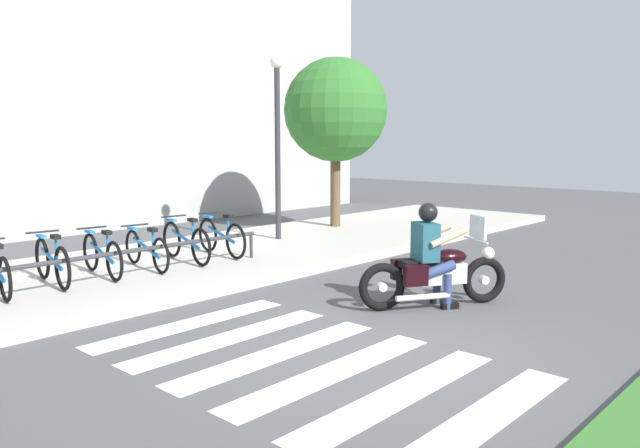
{
  "coord_description": "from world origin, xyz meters",
  "views": [
    {
      "loc": [
        -5.27,
        -3.86,
        2.29
      ],
      "look_at": [
        1.85,
        2.67,
        0.97
      ],
      "focal_mm": 34.51,
      "sensor_mm": 36.0,
      "label": 1
    }
  ],
  "objects_px": {
    "rider": "(431,247)",
    "bike_rack": "(120,254)",
    "street_lamp": "(277,131)",
    "motorcycle": "(435,274)",
    "bicycle_2": "(52,261)",
    "bicycle_3": "(102,255)",
    "bicycle_4": "(146,249)",
    "tree_near_rack": "(336,111)",
    "bicycle_5": "(186,242)",
    "bicycle_6": "(221,237)"
  },
  "relations": [
    {
      "from": "bicycle_3",
      "to": "bicycle_5",
      "type": "relative_size",
      "value": 0.94
    },
    {
      "from": "bicycle_4",
      "to": "rider",
      "type": "bearing_deg",
      "value": -70.11
    },
    {
      "from": "bicycle_2",
      "to": "bicycle_5",
      "type": "xyz_separation_m",
      "value": [
        2.38,
        0.0,
        0.01
      ]
    },
    {
      "from": "motorcycle",
      "to": "bicycle_5",
      "type": "bearing_deg",
      "value": 101.22
    },
    {
      "from": "tree_near_rack",
      "to": "bicycle_4",
      "type": "bearing_deg",
      "value": -169.98
    },
    {
      "from": "motorcycle",
      "to": "bicycle_2",
      "type": "height_order",
      "value": "motorcycle"
    },
    {
      "from": "tree_near_rack",
      "to": "bicycle_6",
      "type": "bearing_deg",
      "value": -166.5
    },
    {
      "from": "motorcycle",
      "to": "bicycle_2",
      "type": "bearing_deg",
      "value": 125.78
    },
    {
      "from": "bike_rack",
      "to": "street_lamp",
      "type": "xyz_separation_m",
      "value": [
        4.48,
        1.22,
        1.91
      ]
    },
    {
      "from": "motorcycle",
      "to": "bicycle_3",
      "type": "xyz_separation_m",
      "value": [
        -2.49,
        4.55,
        0.03
      ]
    },
    {
      "from": "bicycle_6",
      "to": "street_lamp",
      "type": "distance_m",
      "value": 2.96
    },
    {
      "from": "bicycle_5",
      "to": "rider",
      "type": "bearing_deg",
      "value": -79.45
    },
    {
      "from": "bicycle_2",
      "to": "motorcycle",
      "type": "bearing_deg",
      "value": -54.22
    },
    {
      "from": "rider",
      "to": "bicycle_6",
      "type": "relative_size",
      "value": 0.88
    },
    {
      "from": "bicycle_4",
      "to": "bike_rack",
      "type": "distance_m",
      "value": 0.97
    },
    {
      "from": "motorcycle",
      "to": "bicycle_5",
      "type": "height_order",
      "value": "motorcycle"
    },
    {
      "from": "bicycle_5",
      "to": "tree_near_rack",
      "type": "distance_m",
      "value": 5.91
    },
    {
      "from": "bicycle_2",
      "to": "bicycle_5",
      "type": "bearing_deg",
      "value": 0.0
    },
    {
      "from": "bicycle_2",
      "to": "bicycle_4",
      "type": "xyz_separation_m",
      "value": [
        1.59,
        0.0,
        -0.02
      ]
    },
    {
      "from": "bicycle_3",
      "to": "bike_rack",
      "type": "height_order",
      "value": "bicycle_3"
    },
    {
      "from": "bicycle_4",
      "to": "bicycle_5",
      "type": "distance_m",
      "value": 0.79
    },
    {
      "from": "rider",
      "to": "bicycle_2",
      "type": "distance_m",
      "value": 5.55
    },
    {
      "from": "motorcycle",
      "to": "bike_rack",
      "type": "bearing_deg",
      "value": 121.9
    },
    {
      "from": "motorcycle",
      "to": "rider",
      "type": "relative_size",
      "value": 1.34
    },
    {
      "from": "motorcycle",
      "to": "bicycle_3",
      "type": "distance_m",
      "value": 5.19
    },
    {
      "from": "bicycle_2",
      "to": "bicycle_4",
      "type": "distance_m",
      "value": 1.59
    },
    {
      "from": "bicycle_6",
      "to": "street_lamp",
      "type": "bearing_deg",
      "value": 17.66
    },
    {
      "from": "bicycle_3",
      "to": "street_lamp",
      "type": "height_order",
      "value": "street_lamp"
    },
    {
      "from": "bicycle_3",
      "to": "street_lamp",
      "type": "relative_size",
      "value": 0.4
    },
    {
      "from": "bicycle_3",
      "to": "bicycle_6",
      "type": "distance_m",
      "value": 2.38
    },
    {
      "from": "bicycle_6",
      "to": "motorcycle",
      "type": "bearing_deg",
      "value": -88.6
    },
    {
      "from": "rider",
      "to": "bicycle_5",
      "type": "height_order",
      "value": "rider"
    },
    {
      "from": "bicycle_2",
      "to": "bicycle_4",
      "type": "height_order",
      "value": "bicycle_2"
    },
    {
      "from": "bicycle_4",
      "to": "tree_near_rack",
      "type": "relative_size",
      "value": 0.39
    },
    {
      "from": "bicycle_5",
      "to": "tree_near_rack",
      "type": "height_order",
      "value": "tree_near_rack"
    },
    {
      "from": "bicycle_6",
      "to": "bike_rack",
      "type": "bearing_deg",
      "value": -166.9
    },
    {
      "from": "tree_near_rack",
      "to": "motorcycle",
      "type": "bearing_deg",
      "value": -127.68
    },
    {
      "from": "rider",
      "to": "bike_rack",
      "type": "height_order",
      "value": "rider"
    },
    {
      "from": "motorcycle",
      "to": "bike_rack",
      "type": "distance_m",
      "value": 4.71
    },
    {
      "from": "bike_rack",
      "to": "street_lamp",
      "type": "bearing_deg",
      "value": 15.26
    },
    {
      "from": "bicycle_5",
      "to": "bike_rack",
      "type": "bearing_deg",
      "value": -160.75
    },
    {
      "from": "rider",
      "to": "street_lamp",
      "type": "relative_size",
      "value": 0.36
    },
    {
      "from": "rider",
      "to": "bicycle_4",
      "type": "distance_m",
      "value": 4.81
    },
    {
      "from": "bicycle_3",
      "to": "bicycle_4",
      "type": "height_order",
      "value": "bicycle_3"
    },
    {
      "from": "rider",
      "to": "tree_near_rack",
      "type": "relative_size",
      "value": 0.34
    },
    {
      "from": "bicycle_4",
      "to": "tree_near_rack",
      "type": "bearing_deg",
      "value": 10.02
    },
    {
      "from": "bicycle_4",
      "to": "tree_near_rack",
      "type": "height_order",
      "value": "tree_near_rack"
    },
    {
      "from": "motorcycle",
      "to": "street_lamp",
      "type": "xyz_separation_m",
      "value": [
        1.99,
        5.22,
        2.02
      ]
    },
    {
      "from": "bicycle_5",
      "to": "tree_near_rack",
      "type": "xyz_separation_m",
      "value": [
        5.25,
        1.07,
        2.5
      ]
    },
    {
      "from": "bicycle_4",
      "to": "tree_near_rack",
      "type": "xyz_separation_m",
      "value": [
        6.04,
        1.07,
        2.53
      ]
    }
  ]
}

